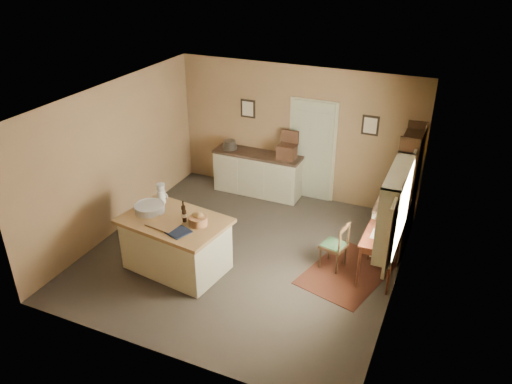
% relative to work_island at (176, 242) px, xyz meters
% --- Properties ---
extents(ground, '(5.00, 5.00, 0.00)m').
position_rel_work_island_xyz_m(ground, '(0.85, 0.78, -0.48)').
color(ground, '#4C423A').
rests_on(ground, ground).
extents(wall_back, '(5.00, 0.10, 2.70)m').
position_rel_work_island_xyz_m(wall_back, '(0.85, 3.28, 0.87)').
color(wall_back, '#93714E').
rests_on(wall_back, ground).
extents(wall_front, '(5.00, 0.10, 2.70)m').
position_rel_work_island_xyz_m(wall_front, '(0.85, -1.72, 0.87)').
color(wall_front, '#93714E').
rests_on(wall_front, ground).
extents(wall_left, '(0.10, 5.00, 2.70)m').
position_rel_work_island_xyz_m(wall_left, '(-1.65, 0.78, 0.87)').
color(wall_left, '#93714E').
rests_on(wall_left, ground).
extents(wall_right, '(0.10, 5.00, 2.70)m').
position_rel_work_island_xyz_m(wall_right, '(3.35, 0.78, 0.87)').
color(wall_right, '#93714E').
rests_on(wall_right, ground).
extents(ceiling, '(5.00, 5.00, 0.00)m').
position_rel_work_island_xyz_m(ceiling, '(0.85, 0.78, 2.22)').
color(ceiling, silver).
rests_on(ceiling, wall_back).
extents(door, '(0.97, 0.06, 2.11)m').
position_rel_work_island_xyz_m(door, '(1.20, 3.25, 0.57)').
color(door, '#A7AD8F').
rests_on(door, ground).
extents(framed_prints, '(2.82, 0.02, 0.38)m').
position_rel_work_island_xyz_m(framed_prints, '(1.05, 3.26, 1.24)').
color(framed_prints, black).
rests_on(framed_prints, ground).
extents(window, '(0.25, 1.99, 1.12)m').
position_rel_work_island_xyz_m(window, '(3.27, 0.58, 1.07)').
color(window, beige).
rests_on(window, ground).
extents(work_island, '(1.78, 1.29, 1.20)m').
position_rel_work_island_xyz_m(work_island, '(0.00, 0.00, 0.00)').
color(work_island, beige).
rests_on(work_island, ground).
extents(sideboard, '(1.85, 0.53, 1.18)m').
position_rel_work_island_xyz_m(sideboard, '(0.14, 2.98, -0.00)').
color(sideboard, beige).
rests_on(sideboard, ground).
extents(rug, '(1.47, 1.83, 0.01)m').
position_rel_work_island_xyz_m(rug, '(2.60, 0.98, -0.48)').
color(rug, '#451D0E').
rests_on(rug, ground).
extents(writing_desk, '(0.54, 0.88, 0.82)m').
position_rel_work_island_xyz_m(writing_desk, '(3.05, 1.08, 0.19)').
color(writing_desk, '#3E190F').
rests_on(writing_desk, ground).
extents(desk_chair, '(0.45, 0.45, 0.80)m').
position_rel_work_island_xyz_m(desk_chair, '(2.32, 1.04, -0.08)').
color(desk_chair, black).
rests_on(desk_chair, ground).
extents(right_cabinet, '(0.54, 0.97, 0.99)m').
position_rel_work_island_xyz_m(right_cabinet, '(3.04, 2.02, -0.02)').
color(right_cabinet, beige).
rests_on(right_cabinet, ground).
extents(shelving_unit, '(0.34, 0.90, 1.99)m').
position_rel_work_island_xyz_m(shelving_unit, '(3.20, 2.61, 0.51)').
color(shelving_unit, black).
rests_on(shelving_unit, ground).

